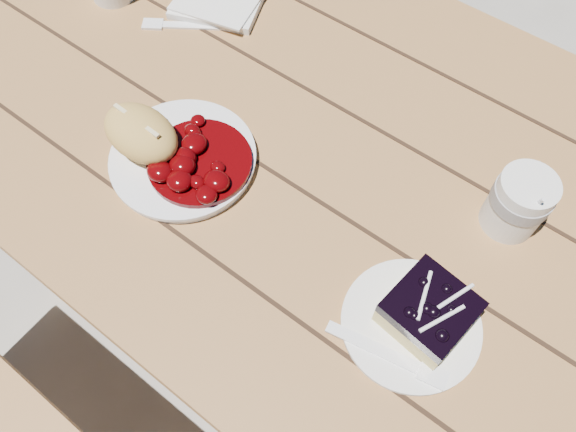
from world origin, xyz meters
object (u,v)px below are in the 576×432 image
Objects in this scene: blueberry_cake at (429,311)px; dessert_plate at (411,324)px; picnic_table at (471,300)px; main_plate at (183,159)px; coffee_cup at (518,203)px; bread_roll at (141,133)px.

dessert_plate is at bearing -116.69° from blueberry_cake.
picnic_table is 0.50m from main_plate.
coffee_cup is at bearing 82.39° from dessert_plate.
coffee_cup is (0.43, 0.20, 0.04)m from main_plate.
blueberry_cake is at bearing -95.32° from coffee_cup.
bread_roll is 0.73× the size of dessert_plate.
picnic_table is at bearing 80.73° from blueberry_cake.
blueberry_cake is at bearing -106.27° from picnic_table.
main_plate is at bearing -162.00° from picnic_table.
main_plate is 1.68× the size of bread_roll.
bread_roll is 0.46m from blueberry_cake.
bread_roll reaches higher than picnic_table.
dessert_plate is at bearing -2.00° from main_plate.
coffee_cup reaches higher than picnic_table.
blueberry_cake is (-0.04, -0.14, 0.20)m from picnic_table.
dessert_plate is 1.62× the size of blueberry_cake.
main_plate is 2.19× the size of coffee_cup.
bread_roll is at bearing -155.55° from coffee_cup.
coffee_cup is (0.48, 0.22, -0.00)m from bread_roll.
picnic_table is at bearing -65.51° from coffee_cup.
picnic_table is 0.24m from dessert_plate.
coffee_cup is at bearing 91.69° from blueberry_cake.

